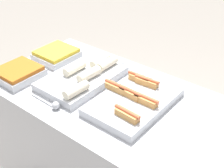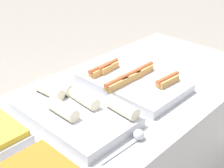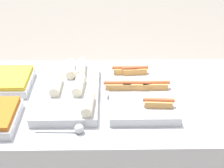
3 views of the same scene
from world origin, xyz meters
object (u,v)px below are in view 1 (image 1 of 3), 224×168
tray_hotdogs (134,100)px  tray_wraps (84,77)px  tray_side_back (57,55)px  serving_spoon_near (54,105)px  serving_spoon_far (119,64)px  tray_side_front (18,73)px

tray_hotdogs → tray_wraps: (-0.39, 0.00, 0.00)m
tray_hotdogs → tray_side_back: size_ratio=1.98×
tray_wraps → serving_spoon_near: tray_wraps is taller
tray_wraps → serving_spoon_far: tray_wraps is taller
tray_side_front → tray_wraps: bearing=32.8°
tray_wraps → tray_hotdogs: bearing=-0.5°
tray_hotdogs → tray_side_front: bearing=-163.1°
tray_hotdogs → serving_spoon_far: 0.45m
tray_side_front → serving_spoon_near: tray_side_front is taller
tray_wraps → serving_spoon_near: bearing=-79.7°
serving_spoon_near → tray_side_back: bearing=135.6°
tray_wraps → tray_side_front: (-0.36, -0.23, -0.00)m
serving_spoon_near → serving_spoon_far: size_ratio=1.03×
serving_spoon_near → tray_wraps: bearing=100.3°
tray_hotdogs → tray_side_front: 0.79m
tray_side_front → tray_side_back: same height
tray_side_front → tray_side_back: (0.00, 0.33, 0.00)m
tray_wraps → serving_spoon_near: (0.06, -0.31, -0.02)m
tray_side_front → serving_spoon_far: (0.41, 0.53, -0.02)m
tray_wraps → tray_side_back: 0.37m
tray_wraps → serving_spoon_far: bearing=79.6°
tray_hotdogs → tray_side_back: tray_hotdogs is taller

